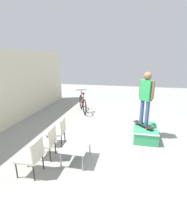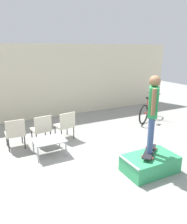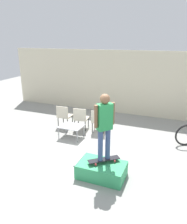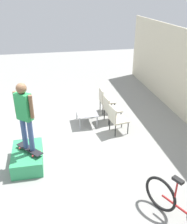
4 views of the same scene
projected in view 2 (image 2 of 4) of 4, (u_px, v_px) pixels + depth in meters
The scene contains 10 objects.
ground_plane at pixel (107, 167), 5.39m from camera, with size 24.00×24.00×0.00m, color gray.
house_wall_back at pixel (50, 82), 8.95m from camera, with size 12.00×0.06×3.00m.
skate_ramp_box at pixel (150, 164), 5.14m from camera, with size 1.27×0.77×0.42m.
skateboard_on_ramp at pixel (149, 151), 5.14m from camera, with size 0.78×0.70×0.07m.
person_skater at pixel (153, 108), 4.85m from camera, with size 0.40×0.45×1.77m.
coffee_table at pixel (49, 141), 5.89m from camera, with size 0.85×0.68×0.45m.
patio_chair_left at pixel (15, 132), 6.24m from camera, with size 0.53×0.53×0.91m.
patio_chair_center at pixel (42, 128), 6.57m from camera, with size 0.58×0.58×0.91m.
patio_chair_right at pixel (65, 124), 6.90m from camera, with size 0.60×0.60×0.91m.
bicycle at pixel (149, 111), 8.72m from camera, with size 1.62×0.84×1.07m.
Camera 2 is at (-2.46, -4.13, 2.81)m, focal length 35.00 mm.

